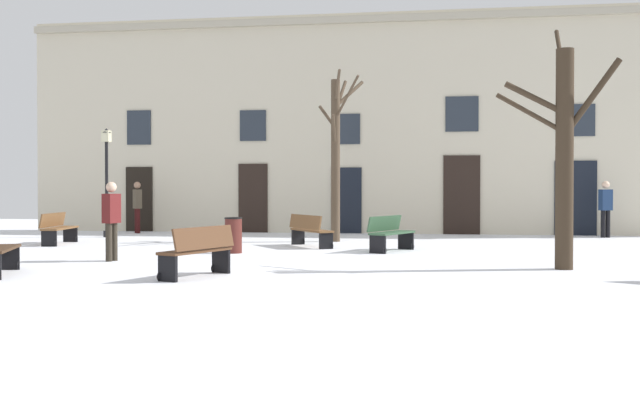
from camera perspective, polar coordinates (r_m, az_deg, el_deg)
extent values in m
plane|color=white|center=(15.74, -1.07, -4.77)|extent=(37.37, 37.37, 0.00)
cube|color=beige|center=(25.69, 2.71, 5.89)|extent=(23.36, 0.40, 7.56)
cube|color=#B1A993|center=(25.99, 2.66, 13.71)|extent=(23.36, 0.30, 0.24)
cube|color=black|center=(27.30, -13.76, 0.06)|extent=(0.98, 0.08, 2.31)
cube|color=#262D38|center=(27.38, -13.78, 5.44)|extent=(0.89, 0.06, 1.23)
cube|color=black|center=(25.99, -5.18, 0.15)|extent=(1.04, 0.08, 2.40)
cube|color=#262D38|center=(26.08, -5.19, 5.73)|extent=(0.93, 0.06, 1.07)
cube|color=black|center=(25.41, 2.06, -0.03)|extent=(1.03, 0.08, 2.26)
cube|color=#262D38|center=(25.48, 2.06, 5.49)|extent=(0.93, 0.06, 1.04)
cube|color=black|center=(25.26, 10.86, 0.39)|extent=(1.21, 0.08, 2.65)
cube|color=#262D38|center=(25.38, 10.88, 6.53)|extent=(1.09, 0.06, 1.18)
cube|color=black|center=(25.67, 19.09, 0.14)|extent=(1.34, 0.08, 2.45)
cube|color=#262D38|center=(25.76, 19.12, 5.83)|extent=(1.20, 0.06, 1.05)
cylinder|color=#382B1E|center=(14.96, 18.32, 3.00)|extent=(0.34, 0.34, 4.23)
cylinder|color=#382B1E|center=(14.97, 15.91, 6.44)|extent=(1.32, 0.18, 0.83)
cylinder|color=#382B1E|center=(15.83, 18.05, 10.49)|extent=(0.14, 1.39, 1.32)
cylinder|color=#382B1E|center=(15.17, 20.23, 7.43)|extent=(1.12, 0.18, 1.50)
cylinder|color=#382B1E|center=(14.95, 16.23, 7.53)|extent=(1.17, 0.14, 0.69)
cylinder|color=#4C3D2D|center=(21.50, 1.20, 3.04)|extent=(0.26, 0.26, 4.70)
cylinder|color=#4C3D2D|center=(22.02, 2.25, 8.14)|extent=(0.82, 0.93, 0.89)
cylinder|color=#4C3D2D|center=(21.21, 1.12, 5.37)|extent=(0.09, 0.75, 0.88)
cylinder|color=#4C3D2D|center=(21.93, 0.59, 6.40)|extent=(0.66, 0.72, 0.77)
cylinder|color=#4C3D2D|center=(22.03, 1.60, 8.01)|extent=(0.31, 0.87, 1.02)
cylinder|color=#4C3D2D|center=(21.04, 1.35, 8.79)|extent=(0.36, 1.32, 0.74)
cylinder|color=#4C3D2D|center=(21.19, 2.07, 7.90)|extent=(0.83, 0.91, 1.17)
cylinder|color=black|center=(24.41, -16.12, 0.78)|extent=(0.10, 0.10, 3.02)
cylinder|color=black|center=(24.45, -16.10, -2.52)|extent=(0.22, 0.22, 0.20)
cube|color=beige|center=(24.46, -16.14, 4.75)|extent=(0.24, 0.24, 0.36)
cone|color=black|center=(24.47, -16.14, 5.17)|extent=(0.30, 0.30, 0.14)
cylinder|color=#4C1E19|center=(17.87, -6.69, -2.76)|extent=(0.41, 0.41, 0.82)
torus|color=black|center=(17.85, -6.70, -1.39)|extent=(0.44, 0.44, 0.04)
cube|color=brown|center=(19.65, -0.66, -2.35)|extent=(1.39, 1.72, 0.05)
cube|color=brown|center=(19.55, -1.16, -1.70)|extent=(1.13, 1.53, 0.37)
cube|color=black|center=(18.91, 0.47, -3.14)|extent=(0.34, 0.27, 0.44)
torus|color=black|center=(18.99, 0.89, -3.54)|extent=(0.12, 0.16, 0.17)
cube|color=black|center=(20.42, -1.70, -2.84)|extent=(0.34, 0.27, 0.44)
torus|color=black|center=(20.50, -1.30, -3.21)|extent=(0.12, 0.16, 0.17)
torus|color=black|center=(13.75, -23.47, -5.35)|extent=(0.09, 0.17, 0.17)
cube|color=black|center=(15.36, -22.94, -4.11)|extent=(0.42, 0.21, 0.47)
torus|color=black|center=(15.34, -22.24, -4.69)|extent=(0.09, 0.17, 0.17)
cube|color=brown|center=(21.75, -19.40, -2.06)|extent=(0.70, 1.82, 0.05)
cube|color=brown|center=(21.81, -19.91, -1.45)|extent=(0.37, 1.77, 0.38)
cube|color=black|center=(20.99, -20.15, -2.78)|extent=(0.41, 0.12, 0.44)
torus|color=black|center=(20.94, -19.70, -3.18)|extent=(0.05, 0.17, 0.17)
cube|color=black|center=(22.54, -18.68, -2.52)|extent=(0.41, 0.12, 0.44)
torus|color=black|center=(22.49, -18.26, -2.89)|extent=(0.05, 0.17, 0.17)
cube|color=#51331E|center=(13.17, -9.56, -3.88)|extent=(0.96, 1.62, 0.05)
cube|color=#51331E|center=(13.03, -8.91, -2.90)|extent=(0.68, 1.51, 0.39)
cube|color=black|center=(13.76, -7.64, -4.64)|extent=(0.38, 0.19, 0.46)
torus|color=black|center=(13.87, -8.17, -5.22)|extent=(0.09, 0.17, 0.17)
cube|color=black|center=(12.64, -11.66, -5.15)|extent=(0.38, 0.19, 0.46)
torus|color=black|center=(12.76, -12.20, -5.78)|extent=(0.09, 0.17, 0.17)
cube|color=#2D4C33|center=(18.30, 5.59, -2.53)|extent=(1.10, 1.62, 0.05)
cube|color=#2D4C33|center=(18.39, 5.00, -1.81)|extent=(0.78, 1.47, 0.38)
cube|color=black|center=(17.68, 4.47, -3.40)|extent=(0.41, 0.24, 0.46)
torus|color=black|center=(17.60, 5.00, -3.90)|extent=(0.10, 0.17, 0.17)
cube|color=black|center=(18.95, 6.64, -3.11)|extent=(0.41, 0.24, 0.46)
torus|color=black|center=(18.88, 7.14, -3.58)|extent=(0.10, 0.17, 0.17)
cylinder|color=black|center=(24.94, 21.31, -1.73)|extent=(0.14, 0.14, 0.85)
cylinder|color=black|center=(24.83, 20.98, -1.74)|extent=(0.14, 0.14, 0.85)
cube|color=navy|center=(24.86, 21.15, 0.01)|extent=(0.44, 0.36, 0.66)
sphere|color=beige|center=(24.86, 21.16, 1.11)|extent=(0.24, 0.24, 0.24)
cylinder|color=#350F0F|center=(26.30, -13.95, -1.56)|extent=(0.14, 0.14, 0.85)
cylinder|color=#350F0F|center=(26.13, -13.84, -1.58)|extent=(0.14, 0.14, 0.85)
cube|color=#4C4233|center=(26.19, -13.90, 0.08)|extent=(0.41, 0.43, 0.66)
sphere|color=#9E755B|center=(26.19, -13.91, 1.12)|extent=(0.23, 0.23, 0.23)
cylinder|color=#2D271E|center=(16.51, -15.58, -3.12)|extent=(0.14, 0.14, 0.81)
cylinder|color=#2D271E|center=(16.37, -15.96, -3.16)|extent=(0.14, 0.14, 0.81)
cube|color=#591919|center=(16.40, -15.78, -0.63)|extent=(0.30, 0.42, 0.63)
sphere|color=beige|center=(16.40, -15.79, 0.96)|extent=(0.22, 0.22, 0.22)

